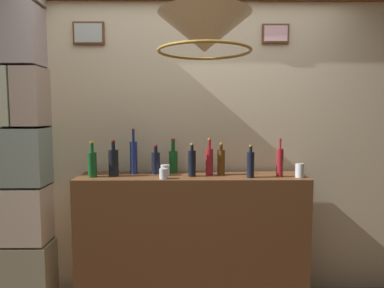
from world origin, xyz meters
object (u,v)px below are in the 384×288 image
Objects in this scene: liquor_bottle_vermouth at (156,162)px; liquor_bottle_scotch at (251,164)px; liquor_bottle_sherry at (192,163)px; pendant_lamp at (205,34)px; liquor_bottle_whiskey at (92,163)px; glass_tumbler_highball at (165,170)px; liquor_bottle_rye at (221,162)px; liquor_bottle_gin at (280,162)px; liquor_bottle_rum at (173,160)px; liquor_bottle_vodka at (134,157)px; glass_tumbler_rocks at (300,170)px; glass_tumbler_shot at (164,174)px; liquor_bottle_brandy at (114,162)px; liquor_bottle_bourbon at (209,161)px.

liquor_bottle_scotch reaches higher than liquor_bottle_vermouth.
liquor_bottle_sherry is (-0.44, 0.05, 0.00)m from liquor_bottle_scotch.
pendant_lamp is (-0.38, -0.66, 0.80)m from liquor_bottle_scotch.
liquor_bottle_whiskey is 0.48× the size of pendant_lamp.
glass_tumbler_highball is (0.55, 0.06, -0.06)m from liquor_bottle_whiskey.
glass_tumbler_highball is (-0.44, -0.01, -0.06)m from liquor_bottle_rye.
liquor_bottle_rye is at bearing 168.31° from liquor_bottle_gin.
pendant_lamp reaches higher than liquor_bottle_rum.
liquor_bottle_gin reaches higher than liquor_bottle_vermouth.
liquor_bottle_vodka is at bearing -178.59° from liquor_bottle_vermouth.
pendant_lamp is (0.52, -0.83, 0.76)m from liquor_bottle_vodka.
liquor_bottle_whiskey is at bearing 178.31° from liquor_bottle_scotch.
pendant_lamp is (-0.75, -0.67, 0.85)m from glass_tumbler_rocks.
liquor_bottle_vermouth is 1.21m from pendant_lamp.
liquor_bottle_vermouth is 2.83× the size of glass_tumbler_highball.
liquor_bottle_rum reaches higher than glass_tumbler_shot.
pendant_lamp is at bearing -131.51° from liquor_bottle_gin.
liquor_bottle_gin is 0.88m from glass_tumbler_shot.
liquor_bottle_bourbon is at bearing 2.76° from liquor_bottle_brandy.
liquor_bottle_bourbon is (-0.53, 0.07, -0.00)m from liquor_bottle_gin.
liquor_bottle_gin is 1.08× the size of liquor_bottle_whiskey.
liquor_bottle_gin reaches higher than liquor_bottle_rye.
liquor_bottle_vodka is at bearing 122.30° from pendant_lamp.
liquor_bottle_gin is 1.05× the size of liquor_bottle_brandy.
liquor_bottle_bourbon reaches higher than liquor_bottle_whiskey.
liquor_bottle_vermouth is at bearing 112.68° from pendant_lamp.
glass_tumbler_rocks is 1.02m from glass_tumbler_shot.
liquor_bottle_rye is 0.44m from glass_tumbler_highball.
liquor_bottle_scotch is 0.92m from liquor_bottle_vodka.
liquor_bottle_bourbon is (0.60, -0.07, -0.02)m from liquor_bottle_vodka.
liquor_bottle_vodka reaches higher than liquor_bottle_whiskey.
liquor_bottle_bourbon reaches higher than glass_tumbler_rocks.
glass_tumbler_highball is 1.08× the size of glass_tumbler_shot.
liquor_bottle_sherry is at bearing -13.24° from glass_tumbler_highball.
liquor_bottle_vermouth is 1.11m from glass_tumbler_rocks.
liquor_bottle_vodka is (0.14, 0.10, 0.03)m from liquor_bottle_brandy.
liquor_bottle_rye is (0.09, 0.02, -0.01)m from liquor_bottle_bourbon.
liquor_bottle_rum is at bearing 18.42° from liquor_bottle_vermouth.
liquor_bottle_rye is at bearing -6.10° from liquor_bottle_vermouth.
liquor_bottle_brandy is 2.67× the size of glass_tumbler_rocks.
liquor_bottle_gin is 1.18× the size of liquor_bottle_scotch.
glass_tumbler_highball is at bearing -116.74° from liquor_bottle_rum.
glass_tumbler_highball is at bearing 179.64° from liquor_bottle_bourbon.
glass_tumbler_shot is at bearing -15.05° from liquor_bottle_brandy.
liquor_bottle_rum is 0.27m from glass_tumbler_shot.
liquor_bottle_bourbon is at bearing 22.03° from glass_tumbler_shot.
liquor_bottle_brandy is at bearing -143.30° from liquor_bottle_vodka.
liquor_bottle_whiskey is 3.31× the size of glass_tumbler_highball.
liquor_bottle_sherry is at bearing 94.99° from pendant_lamp.
liquor_bottle_whiskey is at bearing -156.00° from liquor_bottle_vodka.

